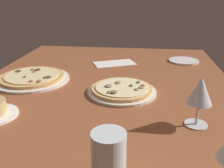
% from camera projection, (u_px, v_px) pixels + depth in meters
% --- Properties ---
extents(dining_table, '(1.50, 1.10, 0.04)m').
position_uv_depth(dining_table, '(103.00, 94.00, 1.03)').
color(dining_table, brown).
rests_on(dining_table, ground).
extents(pizza_main, '(0.27, 0.27, 0.03)m').
position_uv_depth(pizza_main, '(122.00, 90.00, 0.99)').
color(pizza_main, silver).
rests_on(pizza_main, dining_table).
extents(pizza_side, '(0.33, 0.33, 0.03)m').
position_uv_depth(pizza_side, '(32.00, 78.00, 1.12)').
color(pizza_side, silver).
rests_on(pizza_side, dining_table).
extents(wine_glass_near, '(0.07, 0.07, 0.15)m').
position_uv_depth(wine_glass_near, '(200.00, 92.00, 0.72)').
color(wine_glass_near, silver).
rests_on(wine_glass_near, dining_table).
extents(water_glass, '(0.07, 0.07, 0.11)m').
position_uv_depth(water_glass, '(109.00, 160.00, 0.53)').
color(water_glass, silver).
rests_on(water_glass, dining_table).
extents(side_plate, '(0.16, 0.16, 0.01)m').
position_uv_depth(side_plate, '(184.00, 61.00, 1.40)').
color(side_plate, silver).
rests_on(side_plate, dining_table).
extents(paper_menu, '(0.20, 0.25, 0.00)m').
position_uv_depth(paper_menu, '(114.00, 63.00, 1.36)').
color(paper_menu, white).
rests_on(paper_menu, dining_table).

